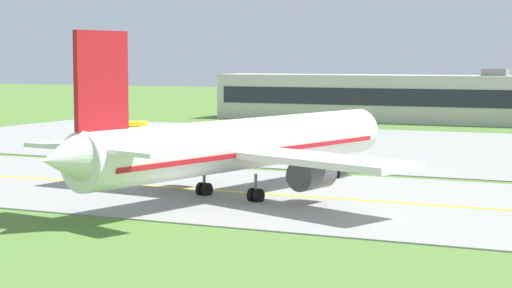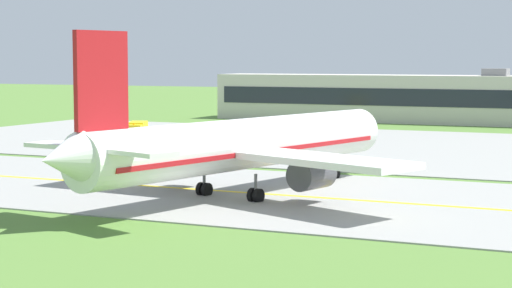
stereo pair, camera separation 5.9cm
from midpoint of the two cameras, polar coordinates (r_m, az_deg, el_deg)
The scene contains 8 objects.
ground_plane at distance 75.49m, azimuth -4.48°, elevation -2.90°, with size 500.00×500.00×0.00m, color #517A33.
taxiway_strip at distance 75.48m, azimuth -4.48°, elevation -2.86°, with size 240.00×28.00×0.10m, color gray.
apron_pad at distance 111.03m, azimuth 10.69°, elevation -0.29°, with size 140.00×52.00×0.10m, color gray.
taxiway_centreline at distance 75.47m, azimuth -4.49°, elevation -2.82°, with size 220.00×0.60×0.01m, color yellow.
airplane_lead at distance 70.79m, azimuth -0.94°, elevation -0.06°, with size 32.07×39.23×12.70m.
service_truck_baggage at distance 119.52m, azimuth -7.58°, elevation 0.87°, with size 4.18×6.33×2.60m.
terminal_building at distance 157.16m, azimuth 9.80°, elevation 2.84°, with size 69.94×9.75×9.31m.
traffic_cone_near_edge at distance 89.52m, azimuth -3.22°, elevation -1.39°, with size 0.44×0.44×0.60m, color orange.
Camera 1 is at (36.15, -65.37, 10.85)m, focal length 63.37 mm.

